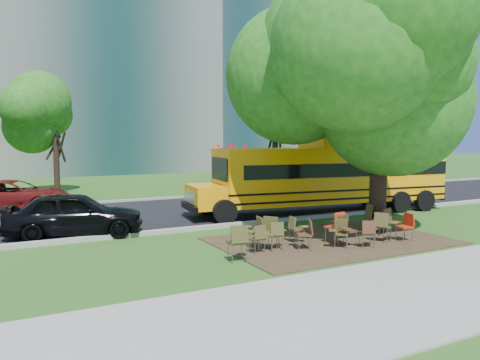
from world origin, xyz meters
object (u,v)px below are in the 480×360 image
chair_2 (306,231)px  chair_13 (384,218)px  chair_7 (384,224)px  bg_car_red (14,196)px  chair_1 (277,232)px  chair_3 (340,230)px  chair_11 (337,224)px  chair_4 (368,231)px  chair_8 (256,229)px  school_bus (330,175)px  chair_6 (405,224)px  chair_5 (345,228)px  black_car (75,214)px  chair_14 (258,236)px  chair_0 (239,239)px  chair_10 (296,227)px  chair_12 (373,215)px  main_tree (381,78)px  chair_9 (268,230)px

chair_2 → chair_13: 3.44m
chair_7 → bg_car_red: bg_car_red is taller
chair_1 → chair_3: bearing=-4.3°
chair_11 → chair_13: bearing=-2.7°
chair_7 → bg_car_red: size_ratio=0.19×
chair_4 → chair_8: (-2.78, 1.59, 0.04)m
school_bus → chair_7: size_ratio=12.21×
chair_3 → chair_6: chair_6 is taller
chair_5 → black_car: 8.45m
chair_4 → chair_6: size_ratio=0.95×
chair_5 → chair_8: size_ratio=1.03×
chair_11 → black_car: (-6.72, 4.75, 0.12)m
chair_13 → bg_car_red: bg_car_red is taller
chair_11 → chair_14: 2.67m
chair_0 → chair_10: bearing=32.3°
chair_1 → chair_10: chair_1 is taller
chair_1 → chair_10: (0.97, 0.47, -0.01)m
chair_7 → black_car: black_car is taller
chair_5 → school_bus: bearing=-130.1°
chair_13 → bg_car_red: bearing=121.4°
chair_6 → school_bus: bearing=-9.0°
chair_12 → chair_14: bearing=-63.7°
black_car → chair_3: bearing=-115.4°
chair_10 → bg_car_red: (-7.19, 10.74, 0.17)m
chair_1 → chair_3: (1.74, -0.62, 0.01)m
main_tree → chair_3: size_ratio=10.50×
chair_8 → chair_12: (4.52, 0.03, 0.04)m
chair_5 → chair_12: (2.18, 1.16, 0.02)m
chair_7 → chair_12: chair_12 is taller
chair_0 → chair_7: size_ratio=1.04×
school_bus → chair_9: bearing=-134.5°
chair_0 → chair_6: (5.58, -0.24, -0.06)m
school_bus → chair_2: (-4.87, -5.05, -1.04)m
chair_13 → bg_car_red: 15.21m
chair_6 → chair_9: 4.38m
chair_2 → chair_7: (2.60, -0.34, 0.04)m
chair_14 → bg_car_red: size_ratio=0.17×
main_tree → chair_6: 4.80m
chair_3 → school_bus: bearing=-86.0°
main_tree → chair_1: size_ratio=10.62×
chair_2 → chair_4: size_ratio=1.04×
school_bus → chair_3: (-3.86, -5.30, -1.06)m
chair_8 → black_car: (-4.36, 4.02, 0.17)m
school_bus → chair_5: bearing=-117.3°
main_tree → bg_car_red: size_ratio=1.80×
school_bus → chair_2: school_bus is taller
chair_0 → chair_6: 5.59m
chair_9 → chair_11: chair_11 is taller
chair_14 → chair_12: bearing=4.9°
school_bus → chair_6: 5.85m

